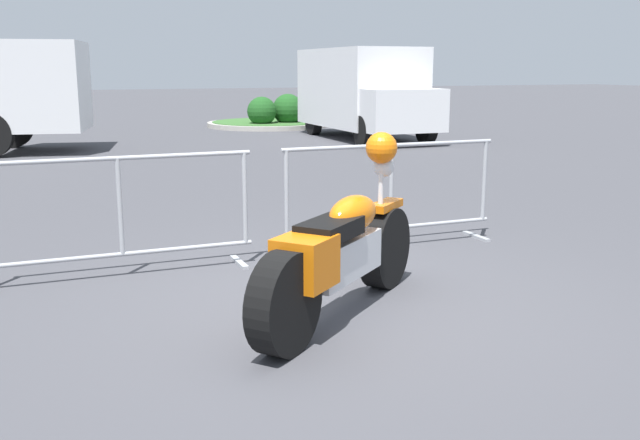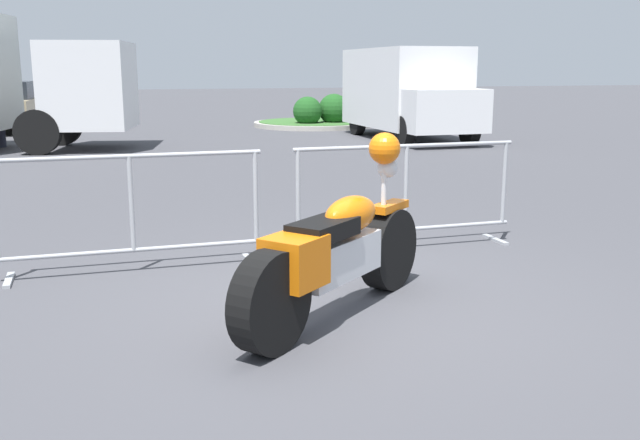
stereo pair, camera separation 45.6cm
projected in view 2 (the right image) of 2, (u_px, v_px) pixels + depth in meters
ground_plane at (332, 306)px, 5.52m from camera, size 120.00×120.00×0.00m
motorcycle at (337, 251)px, 5.19m from camera, size 1.92×1.60×1.31m
crowd_barrier_near at (132, 211)px, 6.34m from camera, size 2.36×0.46×1.07m
crowd_barrier_far at (406, 195)px, 7.17m from camera, size 2.36×0.46×1.07m
delivery_van at (407, 91)px, 18.41m from camera, size 2.12×5.05×2.31m
parked_car_tan at (5, 106)px, 20.82m from camera, size 2.01×4.34×1.44m
planter_island at (318, 118)px, 22.43m from camera, size 3.84×3.84×1.03m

